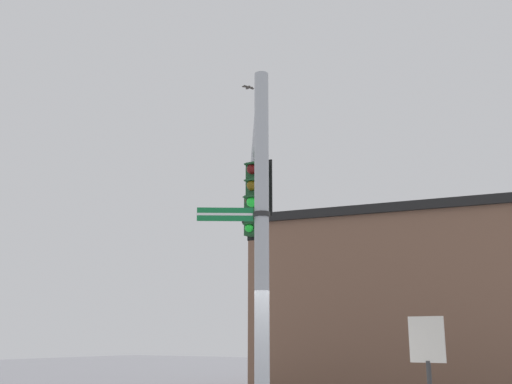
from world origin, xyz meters
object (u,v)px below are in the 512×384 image
bird_flying (248,87)px  historical_marker (428,361)px  street_name_sign (243,214)px  traffic_light_mid_inner (253,215)px  traffic_light_nearest_pole (256,187)px

bird_flying → historical_marker: 9.12m
street_name_sign → traffic_light_mid_inner: bearing=-59.3°
traffic_light_nearest_pole → traffic_light_mid_inner: bearing=-56.4°
street_name_sign → bird_flying: bird_flying is taller
traffic_light_nearest_pole → historical_marker: size_ratio=0.62×
street_name_sign → historical_marker: bearing=-133.3°
traffic_light_nearest_pole → bird_flying: bird_flying is taller
traffic_light_mid_inner → bird_flying: bearing=-20.1°
traffic_light_nearest_pole → street_name_sign: 2.79m
street_name_sign → historical_marker: (-2.19, -2.32, -2.32)m
traffic_light_nearest_pole → historical_marker: traffic_light_nearest_pole is taller
traffic_light_mid_inner → historical_marker: bearing=153.9°
traffic_light_mid_inner → traffic_light_nearest_pole: bearing=123.6°
traffic_light_mid_inner → bird_flying: size_ratio=3.87×
traffic_light_mid_inner → historical_marker: traffic_light_mid_inner is taller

